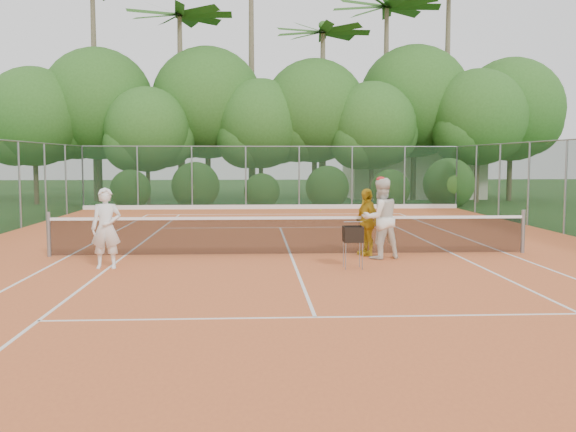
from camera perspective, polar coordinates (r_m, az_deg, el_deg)
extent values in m
plane|color=#1F4117|center=(16.08, 0.23, -3.53)|extent=(120.00, 120.00, 0.00)
cube|color=#D06230|center=(16.07, 0.23, -3.49)|extent=(18.00, 36.00, 0.02)
cube|color=beige|center=(41.09, 10.90, 3.72)|extent=(8.00, 5.00, 3.00)
cylinder|color=gray|center=(16.74, -20.50, -1.54)|extent=(0.10, 0.10, 1.10)
cylinder|color=gray|center=(17.38, 20.17, -1.30)|extent=(0.10, 0.10, 1.10)
cube|color=black|center=(16.01, 0.23, -1.83)|extent=(11.87, 0.03, 0.86)
cube|color=white|center=(15.96, 0.23, -0.17)|extent=(11.87, 0.04, 0.07)
imported|color=white|center=(14.53, -15.86, -1.05)|extent=(0.65, 0.44, 1.77)
imported|color=white|center=(15.50, 8.22, -0.21)|extent=(1.12, 0.98, 1.94)
ellipsoid|color=red|center=(15.44, 8.26, 3.23)|extent=(0.22, 0.22, 0.14)
imported|color=gold|center=(16.03, 7.00, -0.52)|extent=(0.69, 1.05, 1.66)
cylinder|color=gray|center=(13.89, 5.15, -3.60)|extent=(0.02, 0.02, 0.59)
cylinder|color=gray|center=(14.30, 6.38, -3.36)|extent=(0.02, 0.02, 0.59)
cube|color=black|center=(14.04, 5.80, -1.61)|extent=(0.40, 0.40, 0.34)
sphere|color=#C6E435|center=(25.36, 1.91, -0.25)|extent=(0.07, 0.07, 0.07)
sphere|color=yellow|center=(29.70, 2.90, 0.52)|extent=(0.07, 0.07, 0.07)
sphere|color=#DCEF37|center=(25.85, 3.84, -0.16)|extent=(0.07, 0.07, 0.07)
cube|color=white|center=(27.87, -1.19, 0.17)|extent=(11.03, 0.06, 0.01)
cube|color=white|center=(16.68, -18.97, -3.41)|extent=(0.06, 23.77, 0.01)
cube|color=white|center=(17.28, 18.74, -3.12)|extent=(0.06, 23.77, 0.01)
cube|color=white|center=(16.36, -14.32, -3.46)|extent=(0.06, 23.77, 0.01)
cube|color=white|center=(16.82, 14.38, -3.23)|extent=(0.06, 23.77, 0.01)
cube|color=white|center=(22.41, -0.72, -1.03)|extent=(8.23, 0.06, 0.01)
cube|color=white|center=(9.81, 2.43, -8.98)|extent=(8.23, 0.06, 0.01)
cube|color=white|center=(16.07, 0.23, -3.45)|extent=(0.06, 12.80, 0.01)
cube|color=#19381E|center=(30.89, -1.39, 3.43)|extent=(18.00, 0.02, 3.00)
cylinder|color=gray|center=(31.92, -17.78, 3.24)|extent=(0.07, 0.07, 3.00)
cylinder|color=gray|center=(32.44, 14.74, 3.34)|extent=(0.07, 0.07, 3.00)
cylinder|color=gray|center=(31.92, -17.78, 3.24)|extent=(0.07, 0.07, 3.00)
cylinder|color=gray|center=(32.44, 14.74, 3.34)|extent=(0.07, 0.07, 3.00)
cylinder|color=brown|center=(36.74, -21.51, 3.89)|extent=(0.26, 0.26, 3.75)
sphere|color=#2A551C|center=(36.81, -21.66, 8.21)|extent=(5.25, 5.25, 5.25)
cylinder|color=brown|center=(37.37, -16.42, 4.55)|extent=(0.30, 0.30, 4.40)
sphere|color=#2A551C|center=(37.49, -16.55, 9.53)|extent=(6.16, 6.16, 6.16)
cylinder|color=brown|center=(34.83, -12.34, 3.63)|extent=(0.22, 0.22, 3.20)
sphere|color=#2A551C|center=(34.85, -12.41, 7.52)|extent=(4.48, 4.48, 4.48)
cylinder|color=brown|center=(36.96, -7.12, 4.79)|extent=(0.31, 0.31, 4.50)
sphere|color=#2A551C|center=(37.09, -7.18, 9.94)|extent=(6.30, 6.30, 6.30)
cylinder|color=brown|center=(35.38, -2.42, 4.01)|extent=(0.24, 0.24, 3.50)
sphere|color=#2A551C|center=(35.42, -2.43, 8.20)|extent=(4.90, 4.90, 4.90)
cylinder|color=brown|center=(36.03, 2.36, 4.50)|extent=(0.28, 0.28, 4.10)
sphere|color=#2A551C|center=(36.13, 2.38, 9.32)|extent=(5.74, 5.74, 5.74)
cylinder|color=brown|center=(35.27, 7.42, 3.88)|extent=(0.23, 0.23, 3.40)
sphere|color=#2A551C|center=(35.30, 7.46, 7.97)|extent=(4.76, 4.76, 4.76)
cylinder|color=brown|center=(38.54, 11.10, 4.86)|extent=(0.32, 0.32, 4.65)
sphere|color=#2A551C|center=(38.68, 11.18, 9.96)|extent=(6.51, 6.51, 6.51)
cylinder|color=brown|center=(37.21, 16.45, 4.09)|extent=(0.26, 0.26, 3.80)
sphere|color=#2A551C|center=(37.28, 16.56, 8.41)|extent=(5.32, 5.32, 5.32)
cylinder|color=brown|center=(39.59, 19.11, 4.39)|extent=(0.29, 0.29, 4.25)
sphere|color=#2A551C|center=(39.69, 19.24, 8.93)|extent=(5.95, 5.95, 5.95)
cone|color=brown|center=(39.16, -16.79, 10.86)|extent=(0.44, 0.44, 13.00)
cone|color=brown|center=(37.22, -9.51, 9.77)|extent=(0.44, 0.44, 11.00)
sphere|color=#2A551C|center=(38.04, -9.64, 17.81)|extent=(0.50, 0.50, 0.50)
cone|color=brown|center=(39.20, -3.26, 12.53)|extent=(0.44, 0.44, 15.00)
cone|color=brown|center=(36.67, 3.09, 9.12)|extent=(0.44, 0.44, 10.00)
sphere|color=#2A551C|center=(37.33, 3.13, 16.57)|extent=(0.50, 0.50, 0.50)
cone|color=brown|center=(39.34, 8.67, 10.26)|extent=(0.44, 0.44, 12.00)
cone|color=brown|center=(41.39, 13.94, 11.30)|extent=(0.44, 0.44, 14.00)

